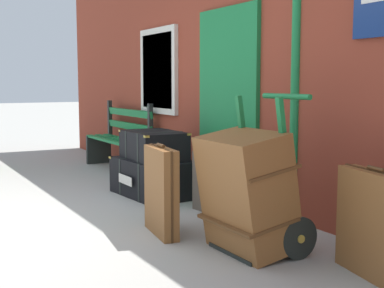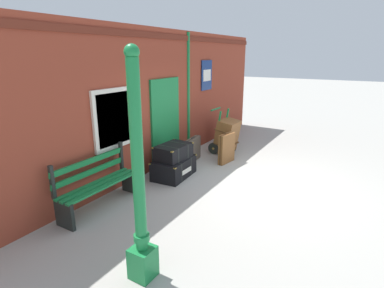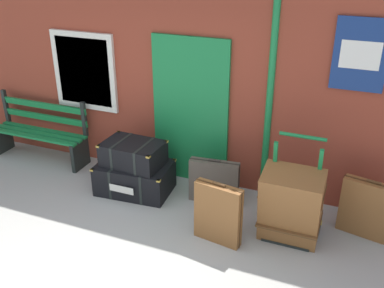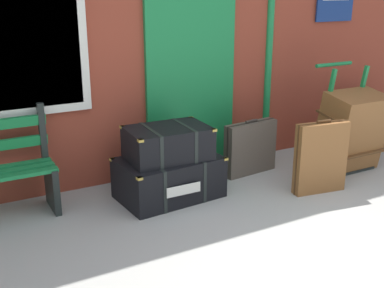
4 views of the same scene
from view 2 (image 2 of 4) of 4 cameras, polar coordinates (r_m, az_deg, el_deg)
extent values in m
plane|color=#A3A099|center=(6.60, 12.44, -7.53)|extent=(60.00, 60.00, 0.00)
cube|color=brown|center=(7.33, -6.57, 8.20)|extent=(10.40, 0.30, 3.20)
cube|color=maroon|center=(7.16, -5.84, 19.42)|extent=(10.40, 0.03, 0.12)
cube|color=#197A3D|center=(7.39, -4.94, 3.98)|extent=(1.10, 0.05, 2.10)
cube|color=#0F4924|center=(7.38, -4.86, 3.97)|extent=(0.06, 0.02, 2.10)
cube|color=silver|center=(6.05, -14.35, 4.60)|extent=(1.04, 0.06, 1.16)
cube|color=silver|center=(6.03, -14.22, 4.58)|extent=(0.88, 0.02, 1.00)
cylinder|color=#197A3D|center=(8.20, -0.71, 9.17)|extent=(0.09, 0.09, 3.14)
cube|color=navy|center=(9.01, 2.75, 12.69)|extent=(0.60, 0.02, 0.84)
cube|color=white|center=(9.00, 2.83, 12.68)|extent=(0.44, 0.01, 0.32)
cube|color=#197A3D|center=(4.04, -9.13, -20.96)|extent=(0.28, 0.28, 0.40)
cylinder|color=#197A3D|center=(3.41, -10.12, -3.24)|extent=(0.14, 0.14, 2.21)
cylinder|color=#197A3D|center=(3.84, -9.38, -16.80)|extent=(0.19, 0.19, 0.08)
sphere|color=#197A3D|center=(3.22, -11.19, 16.53)|extent=(0.16, 0.16, 0.16)
cube|color=#197A3D|center=(5.51, -15.76, -7.60)|extent=(1.60, 0.09, 0.04)
cube|color=#197A3D|center=(5.61, -16.76, -7.26)|extent=(1.60, 0.09, 0.04)
cube|color=#197A3D|center=(5.71, -17.73, -6.93)|extent=(1.60, 0.09, 0.04)
cube|color=#197A3D|center=(5.68, -18.31, -4.93)|extent=(1.60, 0.05, 0.10)
cube|color=#197A3D|center=(5.61, -18.49, -3.03)|extent=(1.60, 0.05, 0.10)
cube|color=black|center=(5.28, -22.68, -12.13)|extent=(0.06, 0.40, 0.45)
cube|color=black|center=(5.23, -24.63, -6.56)|extent=(0.06, 0.06, 0.56)
cube|color=black|center=(6.19, -11.44, -6.86)|extent=(0.06, 0.40, 0.45)
cube|color=black|center=(6.14, -13.10, -2.11)|extent=(0.06, 0.06, 0.56)
cube|color=black|center=(6.83, -3.41, -4.41)|extent=(1.05, 0.71, 0.42)
cube|color=black|center=(6.65, -4.37, -5.02)|extent=(0.08, 0.65, 0.43)
cube|color=black|center=(7.01, -2.51, -3.82)|extent=(0.08, 0.65, 0.43)
cube|color=#B79338|center=(6.23, -3.22, -4.55)|extent=(0.05, 0.05, 0.02)
cube|color=#B79338|center=(7.03, 0.62, -2.04)|extent=(0.05, 0.05, 0.02)
cube|color=#B79338|center=(6.53, -7.82, -3.68)|extent=(0.05, 0.05, 0.02)
cube|color=#B79338|center=(7.30, -3.63, -1.38)|extent=(0.05, 0.05, 0.02)
cube|color=silver|center=(6.64, -0.97, -5.00)|extent=(0.36, 0.01, 0.10)
cube|color=black|center=(6.71, -3.51, -1.46)|extent=(0.82, 0.57, 0.32)
cube|color=black|center=(6.57, -4.43, -1.86)|extent=(0.05, 0.55, 0.33)
cube|color=black|center=(6.85, -2.63, -1.07)|extent=(0.05, 0.55, 0.33)
cube|color=#B79338|center=(6.23, -3.72, -1.45)|extent=(0.05, 0.05, 0.02)
cube|color=#B79338|center=(6.83, 0.04, 0.20)|extent=(0.05, 0.05, 0.02)
cube|color=#B79338|center=(6.53, -7.27, -0.71)|extent=(0.05, 0.05, 0.02)
cube|color=#B79338|center=(7.10, -3.37, 0.81)|extent=(0.05, 0.05, 0.02)
cube|color=black|center=(8.58, 6.56, -1.46)|extent=(0.56, 0.28, 0.03)
cube|color=#197A3D|center=(8.28, 4.72, 2.12)|extent=(0.04, 0.22, 1.19)
cube|color=#197A3D|center=(8.72, 6.16, 2.82)|extent=(0.04, 0.22, 1.19)
cylinder|color=#197A3D|center=(8.46, 4.44, 6.51)|extent=(0.54, 0.04, 0.04)
cylinder|color=black|center=(8.37, 4.07, -0.82)|extent=(0.04, 0.32, 0.32)
cylinder|color=#B79338|center=(8.37, 4.07, -0.82)|extent=(0.07, 0.06, 0.06)
cylinder|color=black|center=(8.92, 5.91, 0.23)|extent=(0.04, 0.32, 0.32)
cylinder|color=#B79338|center=(8.92, 5.91, 0.23)|extent=(0.07, 0.06, 0.06)
cube|color=brown|center=(8.46, 6.54, 1.49)|extent=(0.68, 0.58, 0.94)
cube|color=brown|center=(8.52, 6.49, 0.22)|extent=(0.70, 0.46, 0.10)
cube|color=brown|center=(8.41, 6.58, 2.78)|extent=(0.70, 0.46, 0.10)
cube|color=brown|center=(7.68, 6.47, -0.80)|extent=(0.58, 0.22, 0.75)
cylinder|color=#4F3018|center=(7.58, 6.57, 2.04)|extent=(0.16, 0.05, 0.03)
cube|color=#482C16|center=(7.68, 6.47, -0.80)|extent=(0.58, 0.11, 0.76)
cube|color=#51473D|center=(7.77, 0.16, -1.06)|extent=(0.67, 0.21, 0.60)
cylinder|color=#302A24|center=(7.68, 0.16, 1.22)|extent=(0.16, 0.04, 0.03)
cube|color=#2C2721|center=(7.77, 0.16, -1.06)|extent=(0.67, 0.09, 0.61)
cube|color=brown|center=(9.40, 6.25, 2.30)|extent=(0.66, 0.28, 0.71)
cylinder|color=#4F3018|center=(9.32, 6.32, 4.55)|extent=(0.16, 0.06, 0.03)
cube|color=#482C16|center=(9.40, 6.25, 2.30)|extent=(0.65, 0.16, 0.73)
camera|label=1|loc=(10.77, 25.21, 7.72)|focal=48.99mm
camera|label=3|loc=(8.13, 40.33, 17.41)|focal=41.42mm
camera|label=4|loc=(3.39, 39.29, 2.93)|focal=45.43mm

